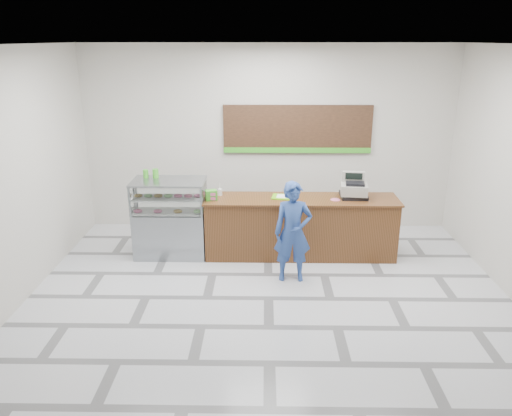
{
  "coord_description": "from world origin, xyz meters",
  "views": [
    {
      "loc": [
        -0.07,
        -6.42,
        3.57
      ],
      "look_at": [
        -0.2,
        0.9,
        1.08
      ],
      "focal_mm": 35.0,
      "sensor_mm": 36.0,
      "label": 1
    }
  ],
  "objects_px": {
    "sales_counter": "(300,227)",
    "cash_register": "(354,188)",
    "customer": "(293,232)",
    "serving_tray": "(284,197)",
    "display_case": "(170,217)"
  },
  "relations": [
    {
      "from": "sales_counter",
      "to": "cash_register",
      "type": "bearing_deg",
      "value": 5.71
    },
    {
      "from": "sales_counter",
      "to": "customer",
      "type": "relative_size",
      "value": 2.08
    },
    {
      "from": "sales_counter",
      "to": "serving_tray",
      "type": "height_order",
      "value": "serving_tray"
    },
    {
      "from": "serving_tray",
      "to": "customer",
      "type": "bearing_deg",
      "value": -74.84
    },
    {
      "from": "display_case",
      "to": "cash_register",
      "type": "height_order",
      "value": "cash_register"
    },
    {
      "from": "display_case",
      "to": "serving_tray",
      "type": "distance_m",
      "value": 1.97
    },
    {
      "from": "cash_register",
      "to": "serving_tray",
      "type": "xyz_separation_m",
      "value": [
        -1.17,
        -0.05,
        -0.14
      ]
    },
    {
      "from": "cash_register",
      "to": "serving_tray",
      "type": "relative_size",
      "value": 1.15
    },
    {
      "from": "sales_counter",
      "to": "customer",
      "type": "bearing_deg",
      "value": -101.28
    },
    {
      "from": "customer",
      "to": "sales_counter",
      "type": "bearing_deg",
      "value": 77.53
    },
    {
      "from": "cash_register",
      "to": "serving_tray",
      "type": "bearing_deg",
      "value": -170.79
    },
    {
      "from": "display_case",
      "to": "customer",
      "type": "relative_size",
      "value": 0.85
    },
    {
      "from": "sales_counter",
      "to": "serving_tray",
      "type": "relative_size",
      "value": 7.45
    },
    {
      "from": "sales_counter",
      "to": "serving_tray",
      "type": "xyz_separation_m",
      "value": [
        -0.29,
        0.04,
        0.52
      ]
    },
    {
      "from": "display_case",
      "to": "customer",
      "type": "height_order",
      "value": "customer"
    }
  ]
}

